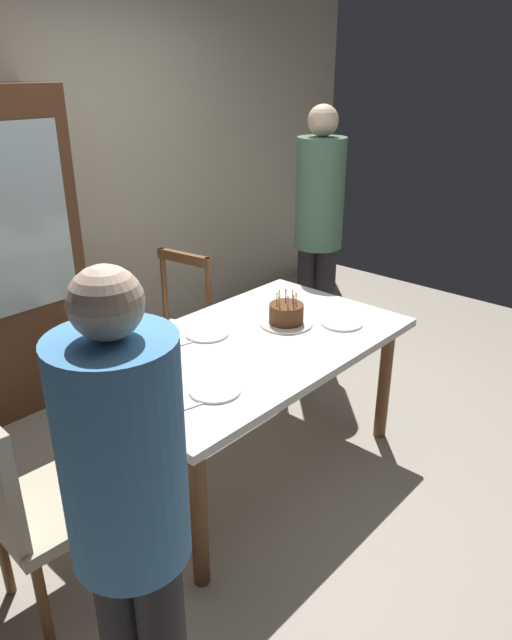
# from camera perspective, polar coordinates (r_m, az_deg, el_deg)

# --- Properties ---
(ground) EXTENTS (6.40, 6.40, 0.00)m
(ground) POSITION_cam_1_polar(r_m,az_deg,el_deg) (3.24, -0.61, -13.98)
(ground) COLOR #9E9384
(back_wall) EXTENTS (6.40, 0.10, 2.60)m
(back_wall) POSITION_cam_1_polar(r_m,az_deg,el_deg) (4.11, -20.55, 12.69)
(back_wall) COLOR beige
(back_wall) RESTS_ON ground
(dining_table) EXTENTS (1.62, 0.96, 0.74)m
(dining_table) POSITION_cam_1_polar(r_m,az_deg,el_deg) (2.89, -0.66, -3.69)
(dining_table) COLOR white
(dining_table) RESTS_ON ground
(birthday_cake) EXTENTS (0.28, 0.28, 0.18)m
(birthday_cake) POSITION_cam_1_polar(r_m,az_deg,el_deg) (3.03, 2.98, 0.47)
(birthday_cake) COLOR silver
(birthday_cake) RESTS_ON dining_table
(plate_near_celebrant) EXTENTS (0.22, 0.22, 0.01)m
(plate_near_celebrant) POSITION_cam_1_polar(r_m,az_deg,el_deg) (2.43, -4.05, -6.86)
(plate_near_celebrant) COLOR white
(plate_near_celebrant) RESTS_ON dining_table
(plate_far_side) EXTENTS (0.22, 0.22, 0.01)m
(plate_far_side) POSITION_cam_1_polar(r_m,az_deg,el_deg) (2.93, -4.84, -1.32)
(plate_far_side) COLOR white
(plate_far_side) RESTS_ON dining_table
(plate_near_guest) EXTENTS (0.22, 0.22, 0.01)m
(plate_near_guest) POSITION_cam_1_polar(r_m,az_deg,el_deg) (3.08, 8.43, -0.27)
(plate_near_guest) COLOR white
(plate_near_guest) RESTS_ON dining_table
(fork_near_celebrant) EXTENTS (0.18, 0.06, 0.01)m
(fork_near_celebrant) POSITION_cam_1_polar(r_m,az_deg,el_deg) (2.33, -6.56, -8.53)
(fork_near_celebrant) COLOR silver
(fork_near_celebrant) RESTS_ON dining_table
(fork_far_side) EXTENTS (0.18, 0.06, 0.01)m
(fork_far_side) POSITION_cam_1_polar(r_m,az_deg,el_deg) (2.84, -7.17, -2.38)
(fork_far_side) COLOR silver
(fork_far_side) RESTS_ON dining_table
(chair_spindle_back) EXTENTS (0.50, 0.50, 0.95)m
(chair_spindle_back) POSITION_cam_1_polar(r_m,az_deg,el_deg) (3.60, -8.46, -1.63)
(chair_spindle_back) COLOR beige
(chair_spindle_back) RESTS_ON ground
(chair_upholstered) EXTENTS (0.47, 0.46, 0.95)m
(chair_upholstered) POSITION_cam_1_polar(r_m,az_deg,el_deg) (2.36, -21.42, -16.08)
(chair_upholstered) COLOR tan
(chair_upholstered) RESTS_ON ground
(person_celebrant) EXTENTS (0.32, 0.32, 1.58)m
(person_celebrant) POSITION_cam_1_polar(r_m,az_deg,el_deg) (1.64, -12.37, -17.94)
(person_celebrant) COLOR #262328
(person_celebrant) RESTS_ON ground
(person_guest) EXTENTS (0.32, 0.32, 1.77)m
(person_guest) POSITION_cam_1_polar(r_m,az_deg,el_deg) (3.95, 6.18, 9.39)
(person_guest) COLOR #262328
(person_guest) RESTS_ON ground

